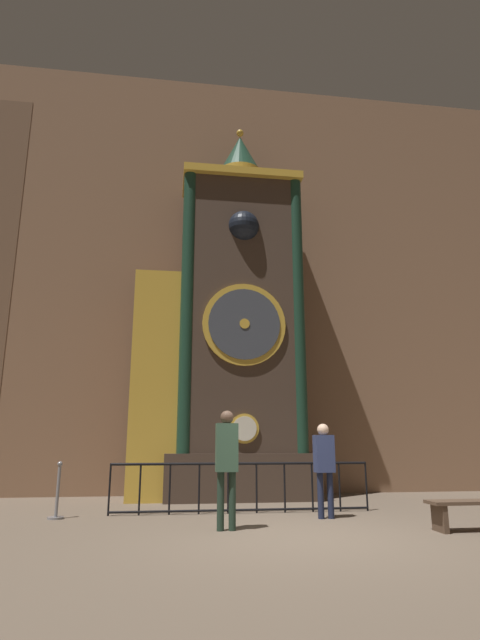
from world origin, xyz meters
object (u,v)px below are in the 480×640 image
at_px(visitor_far, 324,461).
at_px(visitor_near, 227,457).
at_px(visitor_bench, 474,509).
at_px(clock_tower, 228,329).
at_px(stanchion_post, 57,500).

bearing_deg(visitor_far, visitor_near, -155.84).
bearing_deg(visitor_near, visitor_bench, -8.86).
distance_m(visitor_near, visitor_far, 2.10).
height_order(clock_tower, visitor_near, clock_tower).
height_order(clock_tower, stanchion_post, clock_tower).
bearing_deg(stanchion_post, visitor_near, -29.56).
relative_size(clock_tower, visitor_near, 5.50).
xyz_separation_m(clock_tower, stanchion_post, (-3.29, -2.60, -3.75)).
bearing_deg(visitor_bench, visitor_far, 140.48).
xyz_separation_m(visitor_near, visitor_far, (1.87, 0.96, -0.10)).
xyz_separation_m(visitor_far, visitor_bench, (1.84, -1.52, -0.66)).
bearing_deg(stanchion_post, visitor_far, -7.68).
distance_m(clock_tower, stanchion_post, 5.63).
distance_m(clock_tower, visitor_near, 5.17).
distance_m(visitor_near, stanchion_post, 3.32).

